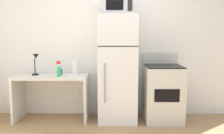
% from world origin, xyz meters
% --- Properties ---
extents(wall_back_white, '(5.00, 0.10, 2.60)m').
position_xyz_m(wall_back_white, '(0.00, 1.70, 1.30)').
color(wall_back_white, white).
rests_on(wall_back_white, ground).
extents(desk, '(1.19, 0.54, 0.75)m').
position_xyz_m(desk, '(-0.92, 1.36, 0.53)').
color(desk, silver).
rests_on(desk, ground).
extents(desk_lamp, '(0.14, 0.12, 0.35)m').
position_xyz_m(desk_lamp, '(-1.18, 1.39, 0.99)').
color(desk_lamp, black).
rests_on(desk_lamp, desk).
extents(coffee_mug, '(0.08, 0.08, 0.09)m').
position_xyz_m(coffee_mug, '(-0.80, 1.46, 0.80)').
color(coffee_mug, '#264C99').
rests_on(coffee_mug, desk).
extents(spray_bottle, '(0.06, 0.06, 0.25)m').
position_xyz_m(spray_bottle, '(-0.77, 1.26, 0.85)').
color(spray_bottle, green).
rests_on(spray_bottle, desk).
extents(paper_towel_roll, '(0.11, 0.11, 0.24)m').
position_xyz_m(paper_towel_roll, '(-0.54, 1.46, 0.87)').
color(paper_towel_roll, white).
rests_on(paper_towel_roll, desk).
extents(refrigerator, '(0.62, 0.62, 1.73)m').
position_xyz_m(refrigerator, '(0.17, 1.33, 0.86)').
color(refrigerator, white).
rests_on(refrigerator, ground).
extents(microwave, '(0.46, 0.35, 0.26)m').
position_xyz_m(microwave, '(0.17, 1.31, 1.86)').
color(microwave, '#B7B7BC').
rests_on(microwave, refrigerator).
extents(oven_range, '(0.60, 0.61, 1.10)m').
position_xyz_m(oven_range, '(0.92, 1.33, 0.47)').
color(oven_range, beige).
rests_on(oven_range, ground).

